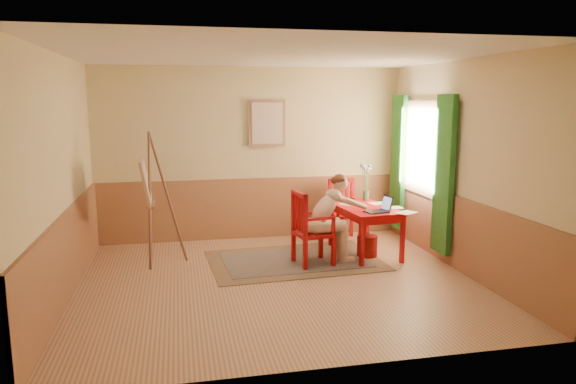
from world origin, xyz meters
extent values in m
cube|color=tan|center=(0.00, 0.00, -0.01)|extent=(5.00, 4.50, 0.02)
cube|color=white|center=(0.00, 0.00, 2.81)|extent=(5.00, 4.50, 0.02)
cube|color=#DDC586|center=(0.00, 2.26, 1.40)|extent=(5.00, 0.02, 2.80)
cube|color=#DDC586|center=(0.00, -2.26, 1.40)|extent=(5.00, 0.02, 2.80)
cube|color=#DDC586|center=(-2.51, 0.00, 1.40)|extent=(0.02, 4.50, 2.80)
cube|color=#DDC586|center=(2.51, 0.00, 1.40)|extent=(0.02, 4.50, 2.80)
cube|color=#9B633E|center=(0.00, 2.23, 0.50)|extent=(5.00, 0.04, 1.00)
cube|color=#9B633E|center=(-2.48, 0.00, 0.50)|extent=(0.04, 4.50, 1.00)
cube|color=#9B633E|center=(2.48, 0.00, 0.50)|extent=(0.04, 4.50, 1.00)
cube|color=white|center=(2.47, 1.10, 1.55)|extent=(0.02, 1.00, 1.30)
cube|color=#9B7254|center=(2.45, 1.10, 1.55)|extent=(0.03, 1.12, 1.42)
cube|color=#388332|center=(2.40, 0.32, 1.25)|extent=(0.08, 0.45, 2.20)
cube|color=#388332|center=(2.40, 1.88, 1.25)|extent=(0.08, 0.45, 2.20)
cube|color=#9B7254|center=(0.25, 2.21, 1.90)|extent=(0.60, 0.04, 0.76)
cube|color=beige|center=(0.25, 2.19, 1.90)|extent=(0.50, 0.02, 0.66)
cube|color=#8C7251|center=(0.40, 0.80, 0.01)|extent=(2.49, 1.74, 0.01)
cube|color=#171A32|center=(0.40, 0.80, 0.01)|extent=(2.07, 1.32, 0.01)
cube|color=#B5070A|center=(1.49, 0.91, 0.70)|extent=(0.85, 1.27, 0.04)
cube|color=#B5070A|center=(1.49, 0.91, 0.63)|extent=(0.73, 1.16, 0.10)
cube|color=#B5070A|center=(1.24, 0.33, 0.34)|extent=(0.06, 0.06, 0.68)
cube|color=#B5070A|center=(1.86, 0.40, 0.34)|extent=(0.06, 0.06, 0.68)
cube|color=#B5070A|center=(1.12, 1.43, 0.34)|extent=(0.06, 0.06, 0.68)
cube|color=#B5070A|center=(1.74, 1.50, 0.34)|extent=(0.06, 0.06, 0.68)
cube|color=#B5070A|center=(0.62, 0.58, 0.45)|extent=(0.55, 0.54, 0.05)
cube|color=#B5070A|center=(0.44, 0.34, 0.21)|extent=(0.06, 0.06, 0.42)
cube|color=#B5070A|center=(0.86, 0.42, 0.21)|extent=(0.06, 0.06, 0.42)
cube|color=#B5070A|center=(0.37, 0.74, 0.21)|extent=(0.06, 0.06, 0.42)
cube|color=#B5070A|center=(0.79, 0.82, 0.21)|extent=(0.06, 0.06, 0.42)
cube|color=#B5070A|center=(0.44, 0.34, 0.76)|extent=(0.06, 0.06, 0.57)
cube|color=#B5070A|center=(0.37, 0.74, 0.76)|extent=(0.06, 0.06, 0.57)
cube|color=#B5070A|center=(0.41, 0.54, 1.01)|extent=(0.13, 0.46, 0.06)
cube|color=#B5070A|center=(0.42, 0.44, 0.74)|extent=(0.04, 0.05, 0.47)
cube|color=#B5070A|center=(0.41, 0.54, 0.74)|extent=(0.04, 0.05, 0.47)
cube|color=#B5070A|center=(0.39, 0.64, 0.74)|extent=(0.04, 0.05, 0.47)
cube|color=#B5070A|center=(0.65, 0.38, 0.70)|extent=(0.43, 0.12, 0.04)
cube|color=#B5070A|center=(0.85, 0.41, 0.58)|extent=(0.05, 0.05, 0.23)
cube|color=#B5070A|center=(0.58, 0.78, 0.70)|extent=(0.43, 0.12, 0.04)
cube|color=#B5070A|center=(0.78, 0.82, 0.58)|extent=(0.05, 0.05, 0.23)
cube|color=#B5070A|center=(1.45, 1.74, 0.43)|extent=(0.46, 0.48, 0.04)
cube|color=#B5070A|center=(1.25, 1.94, 0.20)|extent=(0.05, 0.05, 0.40)
cube|color=#B5070A|center=(1.26, 1.53, 0.20)|extent=(0.05, 0.05, 0.40)
cube|color=#B5070A|center=(1.64, 1.95, 0.20)|extent=(0.05, 0.05, 0.40)
cube|color=#B5070A|center=(1.65, 1.54, 0.20)|extent=(0.05, 0.05, 0.40)
cube|color=#B5070A|center=(1.25, 1.94, 0.72)|extent=(0.05, 0.05, 0.55)
cube|color=#B5070A|center=(1.64, 1.95, 0.72)|extent=(0.05, 0.05, 0.55)
cube|color=#B5070A|center=(1.44, 1.95, 0.97)|extent=(0.44, 0.07, 0.06)
cube|color=#B5070A|center=(1.34, 1.94, 0.71)|extent=(0.05, 0.03, 0.45)
cube|color=#B5070A|center=(1.44, 1.95, 0.71)|extent=(0.05, 0.03, 0.45)
cube|color=#B5070A|center=(1.54, 1.95, 0.71)|extent=(0.05, 0.03, 0.45)
cube|color=#B5070A|center=(1.25, 1.73, 0.67)|extent=(0.06, 0.41, 0.03)
cube|color=#B5070A|center=(1.26, 1.54, 0.56)|extent=(0.04, 0.04, 0.22)
cube|color=#B5070A|center=(1.64, 1.75, 0.67)|extent=(0.06, 0.41, 0.03)
cube|color=#B5070A|center=(1.65, 1.55, 0.56)|extent=(0.04, 0.04, 0.22)
ellipsoid|color=beige|center=(0.62, 0.57, 0.56)|extent=(0.34, 0.40, 0.23)
cylinder|color=beige|center=(0.84, 0.52, 0.55)|extent=(0.46, 0.23, 0.16)
cylinder|color=beige|center=(0.81, 0.69, 0.55)|extent=(0.46, 0.23, 0.16)
cylinder|color=beige|center=(1.05, 0.56, 0.28)|extent=(0.13, 0.13, 0.50)
cylinder|color=beige|center=(1.02, 0.73, 0.28)|extent=(0.13, 0.13, 0.50)
cube|color=beige|center=(1.11, 0.57, 0.04)|extent=(0.22, 0.13, 0.07)
cube|color=beige|center=(1.08, 0.74, 0.04)|extent=(0.22, 0.13, 0.07)
ellipsoid|color=beige|center=(0.77, 0.59, 0.78)|extent=(0.53, 0.37, 0.53)
ellipsoid|color=beige|center=(0.91, 0.62, 0.97)|extent=(0.25, 0.33, 0.18)
sphere|color=beige|center=(1.02, 0.64, 1.13)|extent=(0.23, 0.23, 0.20)
ellipsoid|color=#622D17|center=(1.00, 0.64, 1.19)|extent=(0.22, 0.23, 0.14)
sphere|color=#622D17|center=(0.92, 0.62, 1.18)|extent=(0.12, 0.12, 0.11)
cylinder|color=beige|center=(1.03, 0.49, 0.92)|extent=(0.23, 0.10, 0.15)
cylinder|color=beige|center=(1.25, 0.55, 0.83)|extent=(0.30, 0.19, 0.17)
sphere|color=beige|center=(1.13, 0.50, 0.88)|extent=(0.10, 0.10, 0.09)
sphere|color=beige|center=(1.37, 0.61, 0.78)|extent=(0.09, 0.09, 0.07)
cylinder|color=beige|center=(0.98, 0.78, 0.92)|extent=(0.24, 0.15, 0.15)
cylinder|color=beige|center=(1.20, 0.80, 0.83)|extent=(0.30, 0.09, 0.17)
sphere|color=beige|center=(1.07, 0.81, 0.88)|extent=(0.10, 0.10, 0.09)
sphere|color=beige|center=(1.34, 0.80, 0.78)|extent=(0.09, 0.09, 0.07)
cube|color=#1E2338|center=(1.51, 0.53, 0.73)|extent=(0.35, 0.29, 0.02)
cube|color=#2D3342|center=(1.51, 0.53, 0.73)|extent=(0.30, 0.23, 0.00)
cube|color=#1E2338|center=(1.69, 0.57, 0.84)|extent=(0.12, 0.23, 0.21)
cube|color=#99BFF2|center=(1.67, 0.57, 0.83)|extent=(0.09, 0.19, 0.17)
cube|color=white|center=(1.91, 0.41, 0.72)|extent=(0.35, 0.32, 0.00)
cube|color=white|center=(1.79, 1.12, 0.72)|extent=(0.32, 0.25, 0.00)
cube|color=white|center=(1.34, 1.20, 0.72)|extent=(0.35, 0.34, 0.00)
cube|color=white|center=(1.85, 0.76, 0.72)|extent=(0.30, 0.22, 0.00)
cylinder|color=#3F724C|center=(1.67, 1.40, 0.80)|extent=(0.10, 0.10, 0.15)
cylinder|color=#3F7233|center=(1.65, 1.46, 1.06)|extent=(0.05, 0.13, 0.41)
sphere|color=#728CD8|center=(1.63, 1.52, 1.26)|extent=(0.07, 0.07, 0.06)
cylinder|color=#3F7233|center=(1.64, 1.36, 1.07)|extent=(0.07, 0.08, 0.43)
sphere|color=pink|center=(1.61, 1.33, 1.28)|extent=(0.05, 0.05, 0.04)
cylinder|color=#3F7233|center=(1.68, 1.41, 1.01)|extent=(0.03, 0.04, 0.31)
sphere|color=pink|center=(1.69, 1.43, 1.17)|extent=(0.06, 0.06, 0.05)
cylinder|color=#3F7233|center=(1.63, 1.35, 1.05)|extent=(0.08, 0.11, 0.40)
sphere|color=#728CD8|center=(1.60, 1.30, 1.25)|extent=(0.06, 0.06, 0.06)
cylinder|color=#3F7233|center=(1.72, 1.43, 1.03)|extent=(0.10, 0.08, 0.35)
sphere|color=pink|center=(1.76, 1.46, 1.20)|extent=(0.06, 0.06, 0.05)
cylinder|color=#3F7233|center=(1.69, 1.42, 1.03)|extent=(0.06, 0.05, 0.36)
sphere|color=pink|center=(1.72, 1.43, 1.21)|extent=(0.05, 0.05, 0.05)
cylinder|color=#3F7233|center=(1.71, 1.44, 1.05)|extent=(0.09, 0.09, 0.41)
sphere|color=#728CD8|center=(1.75, 1.48, 1.26)|extent=(0.05, 0.05, 0.05)
cylinder|color=maroon|center=(1.48, 0.78, 0.16)|extent=(0.35, 0.35, 0.32)
cylinder|color=brown|center=(-1.58, 0.97, 0.92)|extent=(0.08, 0.34, 1.85)
cylinder|color=brown|center=(-1.59, 1.27, 0.92)|extent=(0.10, 0.34, 1.85)
cylinder|color=brown|center=(-1.34, 1.13, 0.92)|extent=(0.49, 0.05, 1.86)
cylinder|color=brown|center=(-1.61, 1.12, 0.85)|extent=(0.05, 0.52, 0.03)
cube|color=brown|center=(-1.55, 1.12, 0.85)|extent=(0.08, 0.56, 0.03)
cube|color=#9B7254|center=(-1.63, 1.12, 1.17)|extent=(0.17, 0.82, 0.62)
cube|color=beige|center=(-1.61, 1.12, 1.17)|extent=(0.12, 0.74, 0.53)
camera|label=1|loc=(-1.18, -6.30, 2.27)|focal=32.95mm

